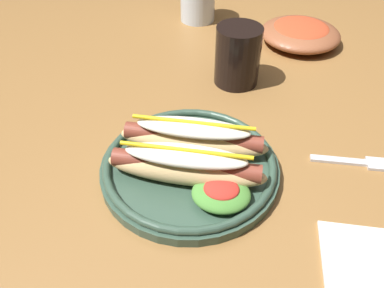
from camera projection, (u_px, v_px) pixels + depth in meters
ground_plane at (183, 281)px, 1.25m from camera, size 8.00×8.00×0.00m
dining_table at (178, 124)px, 0.82m from camera, size 1.31×1.02×0.74m
hot_dog_plate at (191, 161)px, 0.57m from camera, size 0.27×0.27×0.08m
fork at (357, 162)px, 0.60m from camera, size 0.12×0.03×0.00m
soda_cup at (238, 56)px, 0.74m from camera, size 0.09×0.09×0.11m
side_bowl at (300, 33)px, 0.88m from camera, size 0.18×0.18×0.05m
napkin at (378, 269)px, 0.46m from camera, size 0.13×0.13×0.00m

